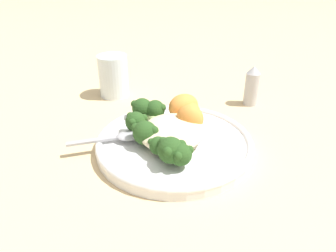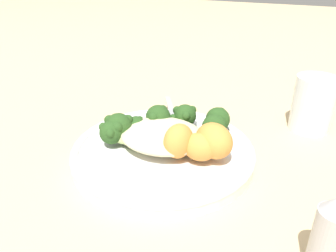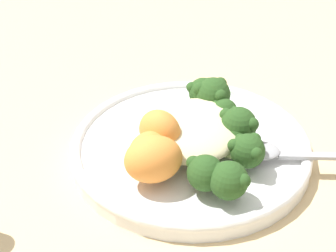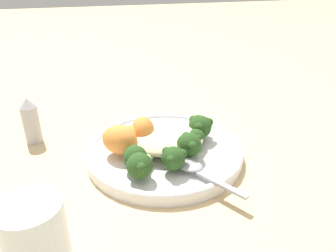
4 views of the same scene
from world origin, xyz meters
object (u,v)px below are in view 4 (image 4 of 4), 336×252
Objects in this scene: sweet_potato_chunk_2 at (143,130)px; water_glass at (36,241)px; broccoli_stalk_4 at (184,144)px; sweet_potato_chunk_1 at (120,140)px; broccoli_stalk_6 at (195,128)px; spoon at (192,168)px; broccoli_stalk_1 at (143,161)px; broccoli_stalk_7 at (188,128)px; plate at (164,151)px; sweet_potato_chunk_0 at (127,136)px; broccoli_stalk_0 at (142,152)px; broccoli_stalk_3 at (174,147)px; quinoa_mound at (166,139)px; broccoli_stalk_5 at (185,138)px; salt_shaker at (31,121)px; broccoli_stalk_2 at (170,154)px.

sweet_potato_chunk_2 is 0.26m from water_glass.
broccoli_stalk_4 is 1.57× the size of sweet_potato_chunk_1.
broccoli_stalk_6 is 1.09× the size of water_glass.
broccoli_stalk_1 is at bearing -136.81° from spoon.
broccoli_stalk_4 is 0.73× the size of broccoli_stalk_7.
sweet_potato_chunk_1 is 0.48× the size of spoon.
plate is at bearing 162.55° from spoon.
broccoli_stalk_6 is 2.21× the size of sweet_potato_chunk_0.
sweet_potato_chunk_1 is at bearing -99.09° from broccoli_stalk_0.
broccoli_stalk_1 is at bearing 79.69° from sweet_potato_chunk_2.
broccoli_stalk_6 is 2.16× the size of sweet_potato_chunk_2.
sweet_potato_chunk_0 is (0.07, -0.04, 0.01)m from broccoli_stalk_3.
sweet_potato_chunk_2 reaches higher than spoon.
sweet_potato_chunk_0 is at bearing -13.35° from quinoa_mound.
sweet_potato_chunk_1 reaches higher than broccoli_stalk_5.
broccoli_stalk_7 is at bearing 123.07° from broccoli_stalk_3.
broccoli_stalk_3 is 1.00× the size of broccoli_stalk_4.
broccoli_stalk_7 is 0.31m from water_glass.
sweet_potato_chunk_0 is at bearing -140.53° from broccoli_stalk_1.
sweet_potato_chunk_1 is 0.18m from salt_shaker.
broccoli_stalk_0 is 0.93× the size of broccoli_stalk_1.
sweet_potato_chunk_1 reaches higher than broccoli_stalk_6.
water_glass is at bearing 97.16° from salt_shaker.
broccoli_stalk_2 reaches higher than broccoli_stalk_7.
broccoli_stalk_1 reaches higher than broccoli_stalk_3.
sweet_potato_chunk_1 is (0.11, -0.00, 0.01)m from broccoli_stalk_5.
plate is 0.05m from broccoli_stalk_4.
sweet_potato_chunk_2 is at bearing -30.20° from plate.
sweet_potato_chunk_2 is (-0.01, -0.08, 0.01)m from broccoli_stalk_1.
spoon is (-0.02, 0.08, 0.01)m from plate.
sweet_potato_chunk_1 reaches higher than spoon.
sweet_potato_chunk_1 is at bearing -139.23° from broccoli_stalk_4.
sweet_potato_chunk_1 is at bearing 0.67° from quinoa_mound.
sweet_potato_chunk_1 is (0.07, -0.05, 0.01)m from broccoli_stalk_2.
broccoli_stalk_6 reaches higher than broccoli_stalk_5.
spoon is (-0.07, 0.04, -0.01)m from broccoli_stalk_0.
broccoli_stalk_5 is 0.03m from broccoli_stalk_6.
water_glass is 0.30m from salt_shaker.
broccoli_stalk_3 is (-0.01, 0.03, -0.00)m from quinoa_mound.
sweet_potato_chunk_1 reaches higher than broccoli_stalk_7.
quinoa_mound is 1.12× the size of broccoli_stalk_0.
salt_shaker reaches higher than broccoli_stalk_5.
broccoli_stalk_0 is 1.09× the size of broccoli_stalk_6.
sweet_potato_chunk_2 is (0.08, 0.00, 0.01)m from broccoli_stalk_7.
broccoli_stalk_6 reaches higher than spoon.
broccoli_stalk_7 is (-0.10, -0.09, -0.00)m from broccoli_stalk_1.
water_glass is (0.11, 0.19, 0.00)m from sweet_potato_chunk_1.
sweet_potato_chunk_1 is (0.07, 0.00, 0.03)m from plate.
broccoli_stalk_6 is at bearing 110.68° from broccoli_stalk_3.
broccoli_stalk_5 is 0.28m from salt_shaker.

